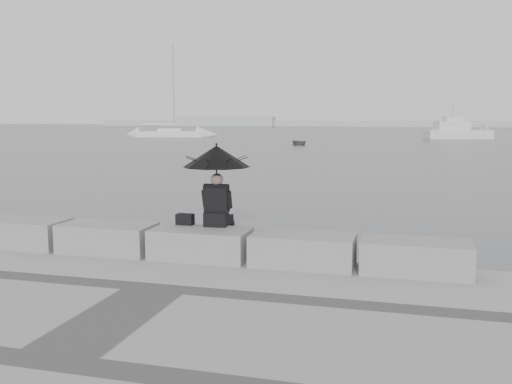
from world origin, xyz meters
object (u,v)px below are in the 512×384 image
(sailboat_left, at_px, (170,133))
(dinghy, at_px, (299,142))
(seated_person, at_px, (216,167))
(motor_cruiser, at_px, (458,132))

(sailboat_left, xyz_separation_m, dinghy, (21.36, -16.85, -0.25))
(seated_person, distance_m, motor_cruiser, 68.76)
(motor_cruiser, bearing_deg, sailboat_left, 166.62)
(dinghy, bearing_deg, sailboat_left, 116.67)
(sailboat_left, xyz_separation_m, motor_cruiser, (37.98, 3.70, 0.39))
(motor_cruiser, bearing_deg, seated_person, -116.36)
(seated_person, xyz_separation_m, motor_cruiser, (8.88, 68.18, -1.10))
(sailboat_left, relative_size, motor_cruiser, 1.49)
(seated_person, bearing_deg, sailboat_left, 109.65)
(seated_person, distance_m, dinghy, 48.29)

